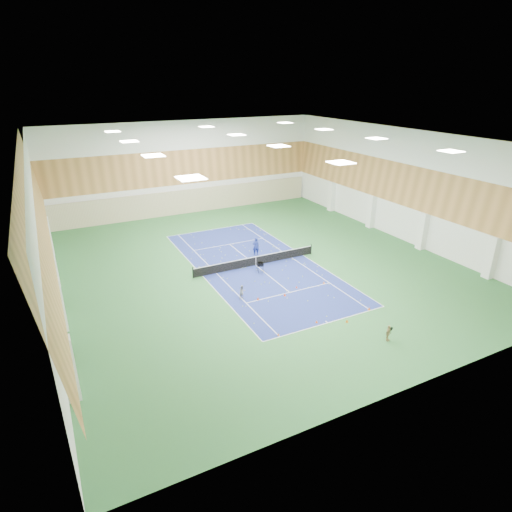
{
  "coord_description": "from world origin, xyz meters",
  "views": [
    {
      "loc": [
        -17.19,
        -33.97,
        16.91
      ],
      "look_at": [
        -1.08,
        -2.17,
        2.0
      ],
      "focal_mm": 30.0,
      "sensor_mm": 36.0,
      "label": 1
    }
  ],
  "objects_px": {
    "child_court": "(242,292)",
    "ball_cart": "(260,267)",
    "child_apron": "(388,333)",
    "coach": "(256,246)",
    "tennis_net": "(256,260)"
  },
  "relations": [
    {
      "from": "tennis_net",
      "to": "child_court",
      "type": "relative_size",
      "value": 10.76
    },
    {
      "from": "child_apron",
      "to": "coach",
      "type": "bearing_deg",
      "value": 69.4
    },
    {
      "from": "tennis_net",
      "to": "child_court",
      "type": "bearing_deg",
      "value": -126.18
    },
    {
      "from": "tennis_net",
      "to": "child_court",
      "type": "distance_m",
      "value": 6.84
    },
    {
      "from": "child_apron",
      "to": "child_court",
      "type": "bearing_deg",
      "value": 97.99
    },
    {
      "from": "coach",
      "to": "child_apron",
      "type": "bearing_deg",
      "value": 105.77
    },
    {
      "from": "child_court",
      "to": "ball_cart",
      "type": "relative_size",
      "value": 1.23
    },
    {
      "from": "coach",
      "to": "ball_cart",
      "type": "relative_size",
      "value": 1.97
    },
    {
      "from": "tennis_net",
      "to": "ball_cart",
      "type": "relative_size",
      "value": 13.2
    },
    {
      "from": "child_court",
      "to": "ball_cart",
      "type": "distance_m",
      "value": 5.43
    },
    {
      "from": "coach",
      "to": "child_court",
      "type": "xyz_separation_m",
      "value": [
        -5.25,
        -7.9,
        -0.36
      ]
    },
    {
      "from": "child_court",
      "to": "child_apron",
      "type": "bearing_deg",
      "value": -71.63
    },
    {
      "from": "child_court",
      "to": "child_apron",
      "type": "relative_size",
      "value": 0.98
    },
    {
      "from": "coach",
      "to": "child_apron",
      "type": "height_order",
      "value": "coach"
    },
    {
      "from": "coach",
      "to": "child_apron",
      "type": "xyz_separation_m",
      "value": [
        1.12,
        -18.04,
        -0.34
      ]
    }
  ]
}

